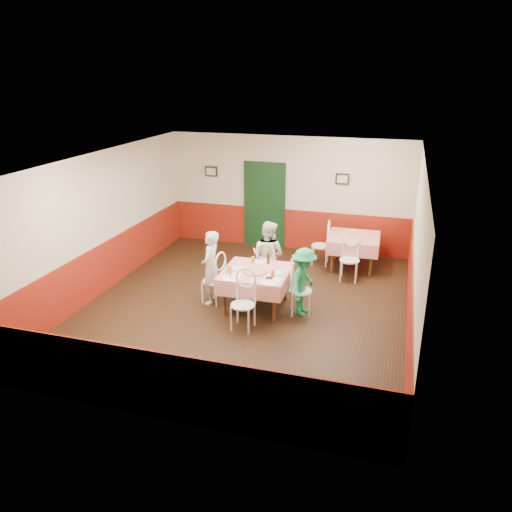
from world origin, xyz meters
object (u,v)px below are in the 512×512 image
(second_table, at_px, (353,252))
(chair_second_a, at_px, (320,246))
(glass_b, at_px, (273,274))
(wallet, at_px, (269,278))
(chair_right, at_px, (300,291))
(chair_second_b, at_px, (349,260))
(diner_right, at_px, (304,282))
(chair_far, at_px, (267,269))
(chair_left, at_px, (213,281))
(chair_near, at_px, (243,305))
(glass_a, at_px, (230,270))
(diner_far, at_px, (268,256))
(glass_c, at_px, (253,260))
(pizza, at_px, (255,271))
(beer_bottle, at_px, (268,258))
(main_table, at_px, (256,289))
(diner_left, at_px, (211,268))

(second_table, bearing_deg, chair_second_a, 180.00)
(second_table, height_order, glass_b, glass_b)
(wallet, bearing_deg, glass_b, 59.69)
(second_table, xyz_separation_m, chair_right, (-0.68, -2.59, 0.08))
(chair_second_b, height_order, diner_right, diner_right)
(chair_far, bearing_deg, chair_second_a, -116.30)
(chair_left, height_order, chair_near, same)
(chair_far, relative_size, glass_a, 6.39)
(chair_far, height_order, glass_a, same)
(second_table, bearing_deg, chair_far, -131.44)
(chair_left, bearing_deg, chair_second_b, 139.98)
(chair_right, relative_size, diner_far, 0.62)
(glass_c, bearing_deg, chair_left, -150.19)
(pizza, relative_size, beer_bottle, 1.94)
(chair_right, bearing_deg, main_table, 75.89)
(chair_second_b, bearing_deg, chair_right, -112.05)
(chair_left, distance_m, beer_bottle, 1.14)
(main_table, height_order, chair_near, chair_near)
(glass_b, distance_m, diner_far, 1.19)
(chair_second_b, relative_size, glass_c, 7.29)
(diner_far, bearing_deg, chair_right, 147.42)
(pizza, xyz_separation_m, glass_b, (0.37, -0.14, 0.05))
(second_table, relative_size, pizza, 2.62)
(chair_second_b, bearing_deg, beer_bottle, -136.53)
(chair_near, relative_size, beer_bottle, 4.08)
(chair_left, bearing_deg, chair_far, 147.85)
(diner_right, bearing_deg, second_table, -5.94)
(chair_left, bearing_deg, main_table, 102.85)
(chair_far, xyz_separation_m, diner_far, (-0.00, 0.05, 0.28))
(pizza, bearing_deg, glass_b, -20.29)
(glass_b, distance_m, glass_c, 0.81)
(glass_c, bearing_deg, chair_far, 71.51)
(chair_second_a, relative_size, diner_far, 0.62)
(diner_far, bearing_deg, pizza, 104.27)
(glass_a, relative_size, glass_c, 1.14)
(wallet, height_order, diner_right, diner_right)
(chair_second_b, xyz_separation_m, diner_left, (-2.43, -1.87, 0.27))
(glass_a, xyz_separation_m, wallet, (0.75, -0.02, -0.06))
(glass_a, bearing_deg, chair_second_a, 67.25)
(second_table, height_order, wallet, wallet)
(chair_left, distance_m, chair_second_a, 3.08)
(chair_left, xyz_separation_m, chair_far, (0.84, 0.86, 0.00))
(wallet, bearing_deg, glass_a, 177.27)
(diner_right, bearing_deg, glass_c, 79.24)
(pizza, height_order, glass_b, glass_b)
(beer_bottle, xyz_separation_m, diner_left, (-1.02, -0.44, -0.15))
(diner_far, bearing_deg, diner_left, 59.05)
(chair_far, distance_m, glass_c, 0.62)
(main_table, height_order, chair_far, chair_far)
(chair_second_b, distance_m, beer_bottle, 2.05)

